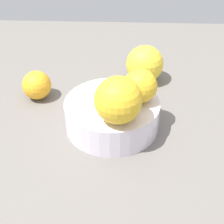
% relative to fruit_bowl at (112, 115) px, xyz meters
% --- Properties ---
extents(ground_plane, '(1.10, 1.10, 0.02)m').
position_rel_fruit_bowl_xyz_m(ground_plane, '(0.00, 0.00, -0.04)').
color(ground_plane, '#66605B').
extents(fruit_bowl, '(0.18, 0.18, 0.06)m').
position_rel_fruit_bowl_xyz_m(fruit_bowl, '(0.00, 0.00, 0.00)').
color(fruit_bowl, silver).
rests_on(fruit_bowl, ground_plane).
extents(orange_in_bowl_0, '(0.06, 0.06, 0.06)m').
position_rel_fruit_bowl_xyz_m(orange_in_bowl_0, '(-0.05, -0.01, 0.06)').
color(orange_in_bowl_0, yellow).
rests_on(orange_in_bowl_0, fruit_bowl).
extents(orange_in_bowl_1, '(0.08, 0.08, 0.08)m').
position_rel_fruit_bowl_xyz_m(orange_in_bowl_1, '(-0.01, 0.05, 0.07)').
color(orange_in_bowl_1, yellow).
rests_on(orange_in_bowl_1, fruit_bowl).
extents(orange_loose_0, '(0.06, 0.06, 0.06)m').
position_rel_fruit_bowl_xyz_m(orange_loose_0, '(0.17, -0.09, 0.00)').
color(orange_loose_0, '#F9A823').
rests_on(orange_loose_0, ground_plane).
extents(orange_loose_1, '(0.09, 0.09, 0.09)m').
position_rel_fruit_bowl_xyz_m(orange_loose_1, '(-0.07, -0.18, 0.02)').
color(orange_loose_1, yellow).
rests_on(orange_loose_1, ground_plane).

